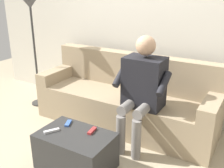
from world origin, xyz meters
TOP-DOWN VIEW (x-y plane):
  - ground_plane at (0.00, 0.60)m, footprint 8.00×8.00m
  - back_wall at (0.00, -0.62)m, footprint 5.29×0.06m
  - couch at (0.00, -0.14)m, footprint 2.28×0.72m
  - coffee_table at (0.00, 0.91)m, footprint 0.72×0.47m
  - person_solo_seated at (-0.35, 0.18)m, footprint 0.58×0.55m
  - remote_red at (-0.12, 0.79)m, footprint 0.06×0.13m
  - remote_white at (0.22, 0.99)m, footprint 0.11×0.14m
  - remote_blue at (0.18, 0.79)m, footprint 0.09×0.13m
  - floor_lamp at (1.42, -0.03)m, footprint 0.30×0.30m

SIDE VIEW (x-z plane):
  - ground_plane at x=0.00m, z-range 0.00..0.00m
  - coffee_table at x=0.00m, z-range 0.00..0.37m
  - couch at x=0.00m, z-range -0.13..0.76m
  - remote_blue at x=0.18m, z-range 0.37..0.39m
  - remote_white at x=0.22m, z-range 0.37..0.39m
  - remote_red at x=-0.12m, z-range 0.37..0.39m
  - person_solo_seated at x=-0.35m, z-range 0.08..1.30m
  - back_wall at x=0.00m, z-range 0.00..2.63m
  - floor_lamp at x=1.42m, z-range 0.56..2.16m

